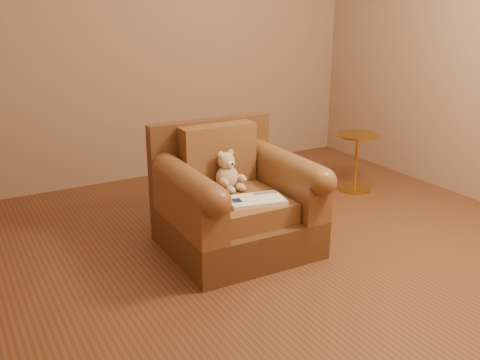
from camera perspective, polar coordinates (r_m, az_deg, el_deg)
floor at (r=3.51m, az=4.06°, el=-8.06°), size 4.00×4.00×0.00m
armchair at (r=3.52m, az=-0.67°, el=-2.40°), size 0.91×0.87×0.80m
teddy_bear at (r=3.52m, az=-1.26°, el=0.60°), size 0.19×0.22×0.27m
guidebook at (r=3.31m, az=1.72°, el=-2.17°), size 0.38×0.28×0.03m
side_table at (r=4.70m, az=12.31°, el=2.08°), size 0.36×0.36×0.50m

